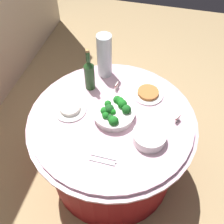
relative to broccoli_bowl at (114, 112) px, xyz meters
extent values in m
plane|color=tan|center=(0.00, 0.01, -0.79)|extent=(6.00, 6.00, 0.00)
cylinder|color=maroon|center=(0.00, 0.01, -0.44)|extent=(1.01, 1.01, 0.69)
cylinder|color=#E0B2C6|center=(0.00, 0.01, -0.09)|extent=(1.16, 1.16, 0.02)
cylinder|color=#E0B2C6|center=(0.00, 0.01, -0.06)|extent=(1.10, 1.10, 0.03)
cylinder|color=white|center=(0.00, 0.00, -0.02)|extent=(0.26, 0.26, 0.05)
cylinder|color=white|center=(0.00, 0.00, 0.01)|extent=(0.28, 0.28, 0.01)
sphere|color=#19711E|center=(0.05, -0.04, 0.04)|extent=(0.06, 0.06, 0.06)
sphere|color=#196C1E|center=(-0.02, 0.06, 0.02)|extent=(0.05, 0.05, 0.05)
sphere|color=#196D1E|center=(-0.06, 0.04, 0.03)|extent=(0.05, 0.05, 0.05)
sphere|color=#19841E|center=(-0.02, 0.01, 0.02)|extent=(0.04, 0.04, 0.04)
sphere|color=#19691E|center=(-0.10, -0.02, 0.03)|extent=(0.06, 0.06, 0.06)
sphere|color=#196B1E|center=(0.04, 0.05, 0.03)|extent=(0.05, 0.05, 0.05)
sphere|color=#19671E|center=(0.09, 0.00, 0.03)|extent=(0.06, 0.06, 0.06)
sphere|color=#195E1E|center=(0.01, -0.08, 0.04)|extent=(0.06, 0.06, 0.06)
sphere|color=#19761E|center=(0.08, -0.02, 0.03)|extent=(0.06, 0.06, 0.06)
sphere|color=#19541E|center=(-0.07, 0.01, 0.02)|extent=(0.05, 0.05, 0.05)
sphere|color=#19521E|center=(0.00, 0.03, 0.03)|extent=(0.07, 0.07, 0.07)
cylinder|color=white|center=(-0.13, -0.25, -0.04)|extent=(0.21, 0.21, 0.01)
cylinder|color=white|center=(-0.13, -0.25, -0.03)|extent=(0.21, 0.21, 0.01)
cylinder|color=white|center=(-0.13, -0.25, -0.02)|extent=(0.21, 0.21, 0.01)
cylinder|color=white|center=(-0.13, -0.25, -0.01)|extent=(0.21, 0.21, 0.01)
cylinder|color=white|center=(-0.13, -0.25, 0.00)|extent=(0.21, 0.21, 0.01)
cylinder|color=white|center=(-0.13, -0.25, 0.01)|extent=(0.21, 0.21, 0.01)
cylinder|color=white|center=(-0.13, -0.25, 0.02)|extent=(0.21, 0.21, 0.01)
cylinder|color=#21451F|center=(0.23, 0.24, 0.05)|extent=(0.07, 0.07, 0.20)
cone|color=#21451F|center=(0.23, 0.24, 0.17)|extent=(0.07, 0.07, 0.04)
cylinder|color=#21451F|center=(0.23, 0.24, 0.23)|extent=(0.03, 0.03, 0.08)
cylinder|color=#B2844C|center=(0.23, 0.24, 0.28)|extent=(0.03, 0.03, 0.02)
cylinder|color=silver|center=(0.41, 0.17, 0.12)|extent=(0.11, 0.11, 0.34)
sphere|color=#E5B26B|center=(0.43, 0.17, -0.01)|extent=(0.06, 0.06, 0.06)
sphere|color=#E5B26B|center=(0.39, 0.19, -0.01)|extent=(0.06, 0.06, 0.06)
sphere|color=#E5B26B|center=(0.39, 0.16, -0.01)|extent=(0.06, 0.06, 0.06)
sphere|color=#72C64C|center=(0.42, 0.19, 0.05)|extent=(0.06, 0.06, 0.06)
sphere|color=#72C64C|center=(0.39, 0.18, 0.05)|extent=(0.06, 0.06, 0.06)
sphere|color=#72C64C|center=(0.41, 0.15, 0.05)|extent=(0.06, 0.06, 0.06)
sphere|color=red|center=(0.41, 0.19, 0.10)|extent=(0.06, 0.06, 0.06)
sphere|color=red|center=(0.38, 0.17, 0.10)|extent=(0.06, 0.06, 0.06)
sphere|color=red|center=(0.42, 0.16, 0.10)|extent=(0.06, 0.06, 0.06)
cylinder|color=silver|center=(-0.36, -0.01, -0.04)|extent=(0.01, 0.16, 0.01)
cylinder|color=silver|center=(-0.32, -0.01, -0.04)|extent=(0.01, 0.16, 0.01)
sphere|color=silver|center=(-0.34, -0.09, -0.04)|extent=(0.01, 0.01, 0.01)
cylinder|color=white|center=(0.26, -0.19, -0.04)|extent=(0.22, 0.22, 0.01)
cylinder|color=#B77038|center=(0.26, -0.19, -0.02)|extent=(0.15, 0.15, 0.02)
cylinder|color=white|center=(-0.02, 0.31, -0.04)|extent=(0.22, 0.22, 0.01)
cylinder|color=white|center=(-0.02, 0.31, -0.02)|extent=(0.14, 0.14, 0.03)
cube|color=white|center=(0.06, -0.41, -0.02)|extent=(0.05, 0.03, 0.05)
cube|color=maroon|center=(0.06, -0.41, 0.00)|extent=(0.05, 0.03, 0.01)
cube|color=white|center=(0.26, 0.05, -0.02)|extent=(0.05, 0.02, 0.05)
cube|color=maroon|center=(0.26, 0.05, 0.00)|extent=(0.05, 0.02, 0.01)
camera|label=1|loc=(-1.08, -0.26, 1.32)|focal=41.97mm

